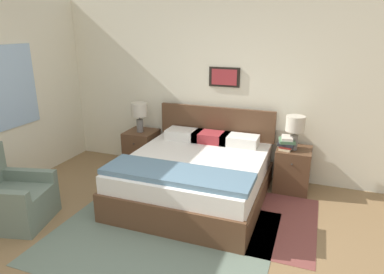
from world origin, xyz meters
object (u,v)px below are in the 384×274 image
(bed, at_px, (195,176))
(armchair, at_px, (10,199))
(table_lamp_by_door, at_px, (295,126))
(nightstand_near_window, at_px, (142,149))
(nightstand_by_door, at_px, (292,169))
(table_lamp_near_window, at_px, (139,112))

(bed, height_order, armchair, bed)
(table_lamp_by_door, bearing_deg, armchair, -146.17)
(nightstand_near_window, distance_m, nightstand_by_door, 2.35)
(bed, bearing_deg, table_lamp_near_window, 149.87)
(nightstand_near_window, xyz_separation_m, table_lamp_near_window, (0.00, -0.03, 0.62))
(nightstand_by_door, bearing_deg, table_lamp_near_window, -179.33)
(nightstand_near_window, height_order, nightstand_by_door, same)
(nightstand_near_window, bearing_deg, bed, -31.10)
(bed, bearing_deg, nightstand_by_door, 31.10)
(nightstand_by_door, relative_size, table_lamp_by_door, 1.29)
(nightstand_near_window, xyz_separation_m, nightstand_by_door, (2.35, 0.00, 0.00))
(armchair, bearing_deg, nightstand_near_window, 148.75)
(bed, relative_size, table_lamp_near_window, 4.16)
(nightstand_by_door, bearing_deg, nightstand_near_window, 180.00)
(bed, bearing_deg, nightstand_near_window, 148.90)
(bed, bearing_deg, table_lamp_by_door, 30.49)
(nightstand_near_window, bearing_deg, table_lamp_by_door, -0.67)
(bed, height_order, table_lamp_near_window, table_lamp_near_window)
(nightstand_by_door, distance_m, table_lamp_by_door, 0.62)
(bed, relative_size, nightstand_near_window, 3.21)
(table_lamp_by_door, bearing_deg, nightstand_by_door, 56.96)
(nightstand_near_window, distance_m, table_lamp_by_door, 2.42)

